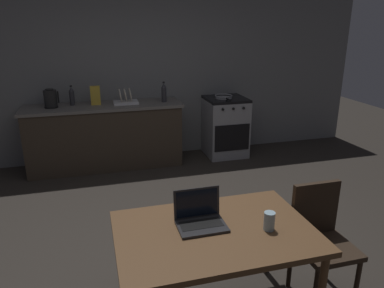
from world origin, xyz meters
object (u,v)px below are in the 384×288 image
bottle (164,92)px  drinking_glass (269,221)px  chair (320,234)px  frying_pan (224,97)px  stove_oven (225,127)px  bottle_b (72,96)px  dish_rack (126,100)px  cereal_box (95,95)px  dining_table (215,239)px  laptop (200,218)px  electric_kettle (51,99)px

bottle → drinking_glass: size_ratio=2.32×
chair → frying_pan: 3.13m
frying_pan → drinking_glass: frying_pan is taller
stove_oven → bottle_b: bottle_b is taller
dish_rack → cereal_box: bearing=177.2°
bottle_b → frying_pan: bearing=-2.9°
bottle → bottle_b: (-1.25, 0.13, -0.01)m
dining_table → cereal_box: bearing=101.5°
dining_table → bottle: (0.30, 3.11, 0.39)m
frying_pan → cereal_box: 1.86m
bottle → frying_pan: size_ratio=0.66×
frying_pan → chair: bearing=-96.7°
bottle → laptop: bearing=-97.0°
chair → frying_pan: size_ratio=2.00×
stove_oven → bottle: bearing=-177.2°
stove_oven → laptop: laptop is taller
dining_table → laptop: 0.16m
stove_oven → dish_rack: dish_rack is taller
bottle_b → stove_oven: bearing=-2.1°
dining_table → laptop: bearing=130.6°
drinking_glass → frying_pan: bearing=74.9°
electric_kettle → bottle: size_ratio=0.88×
dining_table → laptop: laptop is taller
stove_oven → drinking_glass: (-0.92, -3.25, 0.33)m
dining_table → bottle_b: 3.40m
drinking_glass → dish_rack: dish_rack is taller
laptop → dining_table: bearing=-48.6°
laptop → drinking_glass: (0.41, -0.18, 0.02)m
frying_pan → electric_kettle: bearing=179.3°
cereal_box → electric_kettle: bearing=-178.0°
frying_pan → cereal_box: size_ratio=1.68×
stove_oven → dining_table: size_ratio=0.70×
bottle → dish_rack: bearing=174.7°
chair → bottle_b: size_ratio=3.23×
stove_oven → laptop: (-1.33, -3.07, 0.31)m
chair → bottle_b: (-1.81, 3.18, 0.53)m
laptop → frying_pan: (1.28, 3.04, 0.17)m
cereal_box → dish_rack: size_ratio=0.77×
electric_kettle → bottle: (1.52, -0.05, 0.02)m
dining_table → chair: chair is taller
laptop → electric_kettle: bearing=111.4°
chair → dining_table: bearing=-172.5°
frying_pan → stove_oven: bearing=28.9°
bottle → dish_rack: bottle is taller
laptop → dish_rack: size_ratio=0.94×
drinking_glass → cereal_box: size_ratio=0.48×
stove_oven → dish_rack: (-1.50, 0.00, 0.50)m
drinking_glass → electric_kettle: bearing=115.7°
laptop → drinking_glass: 0.45m
bottle → bottle_b: size_ratio=1.06×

